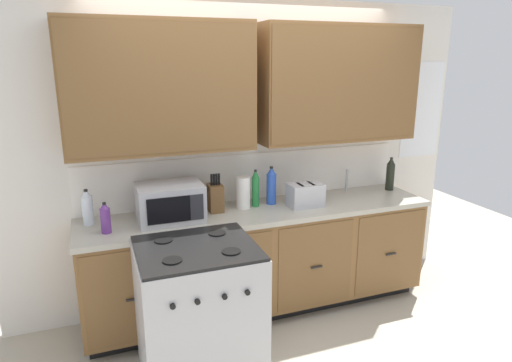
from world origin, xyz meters
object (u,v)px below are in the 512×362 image
object	(u,v)px
bottle_green	(256,189)
bottle_blue	(271,186)
microwave	(170,202)
bottle_dark	(390,174)
bottle_violet	(105,218)
knife_block	(215,197)
stove_range	(199,313)
bottle_clear	(87,207)
paper_towel_roll	(243,192)
toaster	(305,195)

from	to	relation	value
bottle_green	bottle_blue	bearing A→B (deg)	5.79
microwave	bottle_blue	distance (m)	0.87
bottle_dark	bottle_violet	xyz separation A→B (m)	(-2.52, -0.20, -0.04)
knife_block	bottle_dark	size ratio (longest dim) A/B	1.01
bottle_violet	bottle_green	bearing A→B (deg)	9.00
stove_range	bottle_clear	distance (m)	1.13
bottle_dark	bottle_clear	size ratio (longest dim) A/B	1.14
bottle_green	bottle_clear	xyz separation A→B (m)	(-1.30, 0.03, -0.02)
knife_block	bottle_clear	xyz separation A→B (m)	(-0.95, 0.04, 0.02)
bottle_green	bottle_dark	xyz separation A→B (m)	(1.33, 0.02, -0.00)
paper_towel_roll	bottle_green	bearing A→B (deg)	1.66
microwave	bottle_dark	xyz separation A→B (m)	(2.05, 0.10, 0.01)
bottle_dark	bottle_clear	world-z (taller)	bottle_dark
bottle_dark	bottle_blue	distance (m)	1.19
stove_range	bottle_clear	xyz separation A→B (m)	(-0.63, 0.75, 0.56)
paper_towel_roll	bottle_blue	distance (m)	0.26
toaster	bottle_clear	size ratio (longest dim) A/B	1.05
bottle_violet	bottle_blue	bearing A→B (deg)	8.65
bottle_blue	knife_block	bearing A→B (deg)	-177.43
toaster	bottle_dark	xyz separation A→B (m)	(0.95, 0.16, 0.05)
paper_towel_roll	bottle_dark	distance (m)	1.44
bottle_green	bottle_blue	distance (m)	0.15
bottle_green	bottle_violet	world-z (taller)	bottle_green
bottle_dark	bottle_green	bearing A→B (deg)	-179.24
paper_towel_roll	bottle_blue	bearing A→B (deg)	4.02
toaster	bottle_violet	xyz separation A→B (m)	(-1.57, -0.05, 0.01)
microwave	bottle_clear	world-z (taller)	microwave
stove_range	microwave	world-z (taller)	microwave
toaster	bottle_blue	bearing A→B (deg)	146.82
bottle_blue	bottle_violet	world-z (taller)	bottle_blue
bottle_clear	bottle_violet	world-z (taller)	bottle_clear
microwave	bottle_violet	world-z (taller)	microwave
toaster	bottle_violet	world-z (taller)	bottle_violet
bottle_dark	paper_towel_roll	bearing A→B (deg)	-179.17
bottle_green	knife_block	bearing A→B (deg)	-178.79
microwave	bottle_clear	distance (m)	0.59
microwave	toaster	size ratio (longest dim) A/B	1.71
microwave	bottle_dark	world-z (taller)	bottle_dark
bottle_clear	toaster	bearing A→B (deg)	-5.91
toaster	bottle_blue	distance (m)	0.29
stove_range	bottle_blue	xyz separation A→B (m)	(0.81, 0.74, 0.59)
knife_block	bottle_blue	size ratio (longest dim) A/B	0.97
knife_block	bottle_green	bearing A→B (deg)	1.21
stove_range	knife_block	size ratio (longest dim) A/B	3.06
bottle_violet	bottle_dark	bearing A→B (deg)	4.66
bottle_green	bottle_blue	xyz separation A→B (m)	(0.15, 0.01, 0.01)
bottle_clear	stove_range	bearing A→B (deg)	-50.10
bottle_green	bottle_dark	bearing A→B (deg)	0.76
microwave	knife_block	distance (m)	0.38
paper_towel_roll	bottle_violet	bearing A→B (deg)	-170.26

